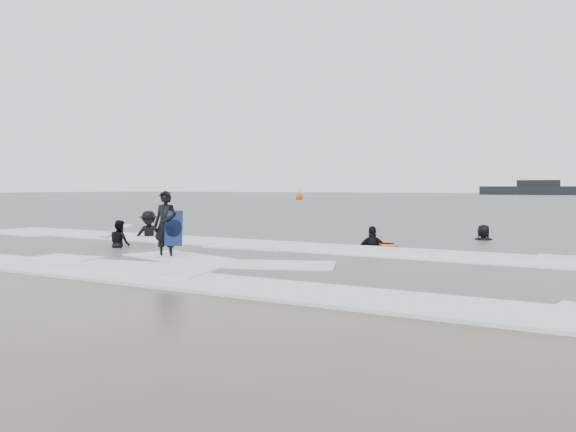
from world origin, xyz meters
The scene contains 11 objects.
ground centered at (0.00, 0.00, 0.00)m, with size 320.00×320.00×0.00m, color brown.
sea centered at (0.00, 80.00, 0.06)m, with size 320.00×320.00×0.00m, color #47544C.
surfer_centre centered at (-2.19, 2.07, 0.00)m, with size 0.69×0.45×1.89m, color black.
surfer_wading centered at (-5.10, 3.20, 0.00)m, with size 0.72×0.56×1.48m, color black.
surfer_breaker centered at (-6.91, 6.39, 0.00)m, with size 1.23×0.71×1.91m, color black.
surfer_right_near centered at (1.64, 7.76, 0.00)m, with size 1.08×0.45×1.84m, color black.
surfer_right_far centered at (4.46, 11.38, 0.00)m, with size 0.87×0.56×1.77m, color black.
surf_foam centered at (0.00, 3.70, 0.04)m, with size 30.03×9.06×0.09m.
bodyboards centered at (-1.76, 4.45, 0.50)m, with size 8.46×6.39×1.25m.
buoy centered at (-31.21, 63.30, 0.42)m, with size 1.00×1.00×1.65m.
vessel_horizon centered at (-5.61, 133.28, 1.30)m, with size 25.69×4.59×3.49m.
Camera 1 is at (8.27, -9.55, 1.98)m, focal length 35.00 mm.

